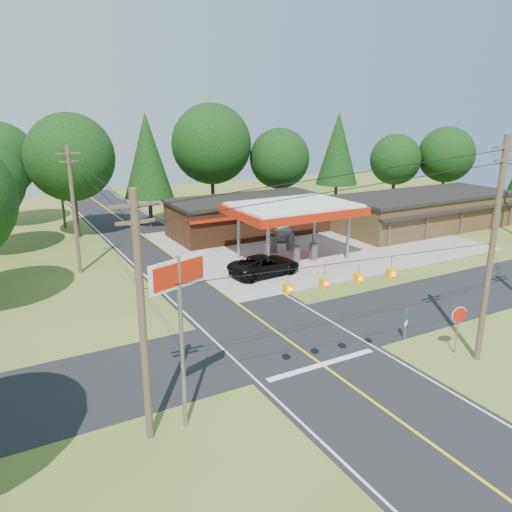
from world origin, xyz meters
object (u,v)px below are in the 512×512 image
suv_car (265,265)px  octagonal_stop_sign (459,318)px  gas_canopy (294,211)px  sedan_car (282,231)px  big_stop_sign (180,302)px

suv_car → octagonal_stop_sign: octagonal_stop_sign is taller
gas_canopy → sedan_car: size_ratio=2.36×
suv_car → sedan_car: suv_car is taller
big_stop_sign → sedan_car: bearing=50.9°
sedan_car → suv_car: bearing=-110.6°
sedan_car → octagonal_stop_sign: (-5.00, -25.63, 1.26)m
sedan_car → octagonal_stop_sign: octagonal_stop_sign is taller
suv_car → octagonal_stop_sign: bearing=-176.3°
gas_canopy → big_stop_sign: big_stop_sign is taller
suv_car → sedan_car: 11.86m
suv_car → octagonal_stop_sign: (2.36, -16.34, 1.22)m
big_stop_sign → octagonal_stop_sign: big_stop_sign is taller
gas_canopy → big_stop_sign: size_ratio=1.44×
big_stop_sign → suv_car: bearing=50.5°
octagonal_stop_sign → gas_canopy: bearing=84.0°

